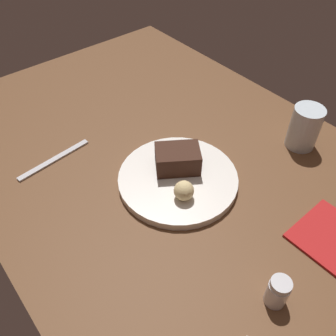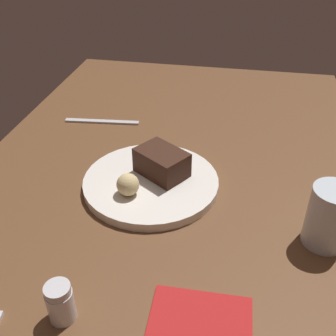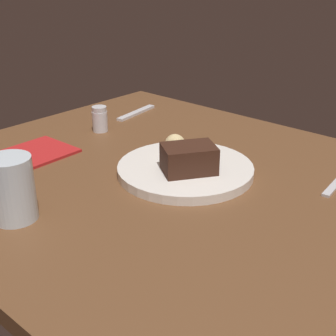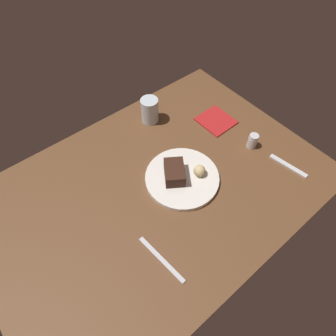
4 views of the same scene
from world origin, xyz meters
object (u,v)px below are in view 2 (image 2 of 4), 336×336
water_glass (329,217)px  folded_napkin (199,333)px  dessert_plate (151,182)px  bread_roll (128,185)px  chocolate_cake_slice (162,163)px  salt_shaker (60,303)px  butter_knife (102,122)px

water_glass → folded_napkin: (-21.16, 18.32, -5.08)cm
dessert_plate → water_glass: size_ratio=2.49×
dessert_plate → bread_roll: bread_roll is taller
chocolate_cake_slice → salt_shaker: (-33.87, 7.03, -1.33)cm
dessert_plate → folded_napkin: bearing=-156.3°
dessert_plate → chocolate_cake_slice: 4.52cm
chocolate_cake_slice → butter_knife: size_ratio=0.52×
dessert_plate → salt_shaker: salt_shaker is taller
chocolate_cake_slice → dessert_plate: bearing=142.2°
bread_roll → folded_napkin: bearing=-146.8°
dessert_plate → salt_shaker: bearing=170.5°
chocolate_cake_slice → salt_shaker: chocolate_cake_slice is taller
chocolate_cake_slice → folded_napkin: (-33.04, -11.73, -4.09)cm
salt_shaker → butter_knife: bearing=13.2°
salt_shaker → butter_knife: size_ratio=0.33×
bread_roll → butter_knife: bread_roll is taller
dessert_plate → folded_napkin: dessert_plate is taller
water_glass → salt_shaker: bearing=120.7°
salt_shaker → butter_knife: (55.75, 13.08, -2.81)cm
chocolate_cake_slice → water_glass: size_ratio=0.92×
folded_napkin → salt_shaker: bearing=92.6°
dessert_plate → butter_knife: (24.13, 18.35, -0.64)cm
bread_roll → salt_shaker: bearing=175.2°
water_glass → butter_knife: 60.67cm
butter_knife → folded_napkin: (-54.91, -31.84, 0.05)cm
bread_roll → folded_napkin: bread_roll is taller
butter_knife → dessert_plate: bearing=121.6°
butter_knife → folded_napkin: 63.47cm
chocolate_cake_slice → bread_roll: 9.07cm
dessert_plate → chocolate_cake_slice: (2.26, -1.75, 3.50)cm
salt_shaker → bread_roll: bearing=-4.8°
dessert_plate → folded_napkin: (-30.78, -13.49, -0.59)cm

